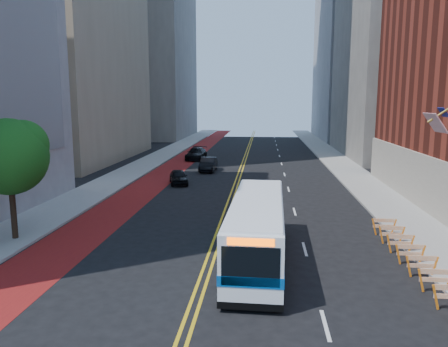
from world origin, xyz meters
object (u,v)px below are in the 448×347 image
car_a (179,177)px  car_c (196,154)px  street_tree (10,154)px  car_b (208,164)px  transit_bus (257,228)px

car_a → car_c: 17.64m
street_tree → car_c: (4.75, 35.17, -4.12)m
car_a → car_b: 8.15m
car_b → street_tree: bearing=-106.4°
car_a → transit_bus: bearing=-83.7°
car_a → car_c: (-1.05, 17.61, 0.12)m
car_a → car_c: size_ratio=0.72×
street_tree → car_c: bearing=82.3°
transit_bus → street_tree: bearing=173.7°
transit_bus → car_a: transit_bus is taller
street_tree → car_c: size_ratio=1.23×
transit_bus → car_b: bearing=103.7°
car_a → car_b: size_ratio=0.86×
car_a → car_c: bearing=78.0°
transit_bus → car_c: (-8.78, 37.03, -0.82)m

